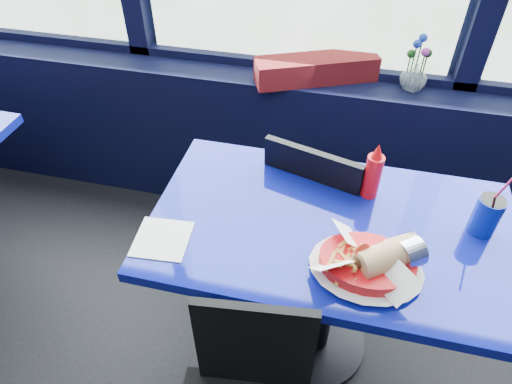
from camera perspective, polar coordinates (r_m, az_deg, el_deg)
name	(u,v)px	position (r m, az deg, el deg)	size (l,w,h in m)	color
window_sill	(286,144)	(2.43, 3.83, 5.96)	(5.00, 0.26, 0.80)	black
near_table	(326,260)	(1.66, 8.79, -8.35)	(1.20, 0.70, 0.75)	black
chair_near_back	(303,205)	(1.94, 5.86, -1.65)	(0.48, 0.49, 0.87)	black
planter_box	(316,69)	(2.17, 7.53, 15.01)	(0.56, 0.14, 0.11)	maroon
flower_vase	(415,74)	(2.18, 19.21, 13.80)	(0.12, 0.13, 0.25)	silver
food_basket	(369,262)	(1.39, 13.99, -8.51)	(0.34, 0.33, 0.11)	red
ketchup_bottle	(373,173)	(1.60, 14.41, 2.28)	(0.06, 0.06, 0.22)	red
soda_cup	(487,215)	(1.61, 26.88, -2.53)	(0.08, 0.08, 0.28)	#0D2193
napkin	(162,239)	(1.49, -11.65, -5.77)	(0.17, 0.17, 0.00)	white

